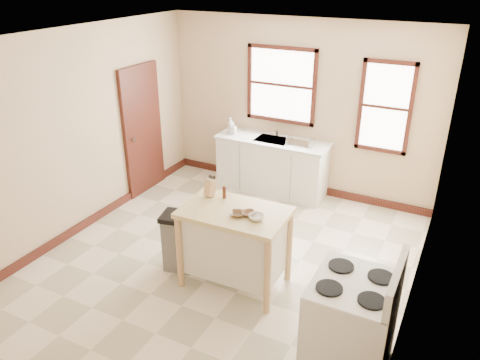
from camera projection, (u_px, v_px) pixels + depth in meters
The scene contains 23 objects.
floor at pixel (224, 261), 6.06m from camera, with size 5.00×5.00×0.00m, color beige.
ceiling at pixel (220, 38), 4.88m from camera, with size 5.00×5.00×0.00m, color white.
wall_back at pixel (298, 108), 7.49m from camera, with size 4.50×0.04×2.80m, color tan.
wall_left at pixel (79, 133), 6.41m from camera, with size 0.04×5.00×2.80m, color tan.
wall_right at pixel (424, 203), 4.54m from camera, with size 0.04×5.00×2.80m, color tan.
window_main at pixel (281, 85), 7.45m from camera, with size 1.17×0.06×1.22m, color black, non-canonical shape.
window_side at pixel (385, 107), 6.83m from camera, with size 0.77×0.06×1.37m, color black, non-canonical shape.
door_left at pixel (143, 130), 7.59m from camera, with size 0.06×0.90×2.10m, color black.
baseboard_back at pixel (293, 185), 8.03m from camera, with size 4.50×0.04×0.12m, color black.
baseboard_left at pixel (94, 219), 6.96m from camera, with size 0.04×5.00×0.12m, color black.
sink_counter at pixel (272, 165), 7.77m from camera, with size 1.86×0.62×0.92m, color silver, non-canonical shape.
faucet at pixel (277, 130), 7.67m from camera, with size 0.03×0.03×0.22m, color silver.
soap_bottle_a at pixel (231, 125), 7.82m from camera, with size 0.10×0.10×0.26m, color #B2B2B2.
soap_bottle_b at pixel (233, 129), 7.77m from camera, with size 0.08×0.09×0.19m, color #B2B2B2.
dish_rack at pixel (301, 141), 7.35m from camera, with size 0.40×0.30×0.10m, color silver, non-canonical shape.
kitchen_island at pixel (235, 247), 5.47m from camera, with size 1.20×0.77×0.99m, color tan, non-canonical shape.
knife_block at pixel (210, 188), 5.55m from camera, with size 0.10×0.10×0.20m, color tan, non-canonical shape.
pepper_grinder at pixel (224, 192), 5.51m from camera, with size 0.04×0.04×0.15m, color #481E13.
bowl_a at pixel (237, 214), 5.15m from camera, with size 0.17×0.17×0.04m, color brown.
bowl_b at pixel (249, 213), 5.16m from camera, with size 0.15×0.15×0.04m, color brown.
bowl_c at pixel (256, 217), 5.07m from camera, with size 0.17×0.17×0.05m, color white.
trash_bin at pixel (179, 242), 5.79m from camera, with size 0.39×0.33×0.76m, color slate, non-canonical shape.
gas_stove at pixel (351, 315), 4.23m from camera, with size 0.78×0.80×1.25m, color silver, non-canonical shape.
Camera 1 is at (2.50, -4.40, 3.51)m, focal length 35.00 mm.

